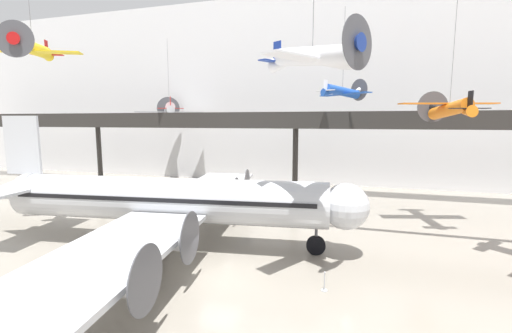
{
  "coord_description": "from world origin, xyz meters",
  "views": [
    {
      "loc": [
        7.52,
        -17.55,
        9.08
      ],
      "look_at": [
        -0.28,
        8.79,
        5.39
      ],
      "focal_mm": 24.0,
      "sensor_mm": 36.0,
      "label": 1
    }
  ],
  "objects_px": {
    "airliner_silver_main": "(165,200)",
    "suspended_plane_yellow_lowwing": "(33,49)",
    "suspended_plane_white_twin": "(313,56)",
    "stanchion_barrier": "(324,285)",
    "suspended_plane_orange_highwing": "(449,109)",
    "suspended_plane_blue_trainer": "(343,92)",
    "suspended_plane_silver_racer": "(169,109)"
  },
  "relations": [
    {
      "from": "suspended_plane_blue_trainer",
      "to": "suspended_plane_orange_highwing",
      "type": "distance_m",
      "value": 10.64
    },
    {
      "from": "suspended_plane_orange_highwing",
      "to": "airliner_silver_main",
      "type": "bearing_deg",
      "value": 102.9
    },
    {
      "from": "suspended_plane_white_twin",
      "to": "suspended_plane_silver_racer",
      "type": "relative_size",
      "value": 0.81
    },
    {
      "from": "suspended_plane_white_twin",
      "to": "suspended_plane_yellow_lowwing",
      "type": "bearing_deg",
      "value": -157.93
    },
    {
      "from": "suspended_plane_blue_trainer",
      "to": "stanchion_barrier",
      "type": "bearing_deg",
      "value": -136.2
    },
    {
      "from": "suspended_plane_blue_trainer",
      "to": "stanchion_barrier",
      "type": "distance_m",
      "value": 23.01
    },
    {
      "from": "airliner_silver_main",
      "to": "suspended_plane_orange_highwing",
      "type": "xyz_separation_m",
      "value": [
        20.35,
        10.68,
        6.68
      ]
    },
    {
      "from": "stanchion_barrier",
      "to": "suspended_plane_blue_trainer",
      "type": "bearing_deg",
      "value": 90.74
    },
    {
      "from": "suspended_plane_blue_trainer",
      "to": "suspended_plane_white_twin",
      "type": "distance_m",
      "value": 18.21
    },
    {
      "from": "suspended_plane_white_twin",
      "to": "suspended_plane_orange_highwing",
      "type": "distance_m",
      "value": 16.14
    },
    {
      "from": "airliner_silver_main",
      "to": "suspended_plane_yellow_lowwing",
      "type": "relative_size",
      "value": 4.43
    },
    {
      "from": "suspended_plane_yellow_lowwing",
      "to": "suspended_plane_orange_highwing",
      "type": "xyz_separation_m",
      "value": [
        33.48,
        8.89,
        -4.99
      ]
    },
    {
      "from": "suspended_plane_blue_trainer",
      "to": "suspended_plane_orange_highwing",
      "type": "xyz_separation_m",
      "value": [
        8.86,
        -5.53,
        -2.03
      ]
    },
    {
      "from": "suspended_plane_blue_trainer",
      "to": "suspended_plane_yellow_lowwing",
      "type": "bearing_deg",
      "value": 163.42
    },
    {
      "from": "suspended_plane_yellow_lowwing",
      "to": "airliner_silver_main",
      "type": "bearing_deg",
      "value": 55.99
    },
    {
      "from": "suspended_plane_white_twin",
      "to": "stanchion_barrier",
      "type": "relative_size",
      "value": 8.38
    },
    {
      "from": "airliner_silver_main",
      "to": "stanchion_barrier",
      "type": "xyz_separation_m",
      "value": [
        11.75,
        -3.58,
        -3.05
      ]
    },
    {
      "from": "suspended_plane_blue_trainer",
      "to": "stanchion_barrier",
      "type": "relative_size",
      "value": 8.64
    },
    {
      "from": "suspended_plane_orange_highwing",
      "to": "stanchion_barrier",
      "type": "distance_m",
      "value": 19.29
    },
    {
      "from": "stanchion_barrier",
      "to": "suspended_plane_silver_racer",
      "type": "bearing_deg",
      "value": 132.98
    },
    {
      "from": "suspended_plane_white_twin",
      "to": "stanchion_barrier",
      "type": "height_order",
      "value": "suspended_plane_white_twin"
    },
    {
      "from": "suspended_plane_yellow_lowwing",
      "to": "suspended_plane_orange_highwing",
      "type": "height_order",
      "value": "suspended_plane_yellow_lowwing"
    },
    {
      "from": "suspended_plane_silver_racer",
      "to": "airliner_silver_main",
      "type": "bearing_deg",
      "value": 176.37
    },
    {
      "from": "suspended_plane_silver_racer",
      "to": "suspended_plane_blue_trainer",
      "type": "bearing_deg",
      "value": -138.34
    },
    {
      "from": "suspended_plane_white_twin",
      "to": "suspended_plane_orange_highwing",
      "type": "xyz_separation_m",
      "value": [
        9.7,
        12.66,
        -2.49
      ]
    },
    {
      "from": "stanchion_barrier",
      "to": "airliner_silver_main",
      "type": "bearing_deg",
      "value": 163.06
    },
    {
      "from": "airliner_silver_main",
      "to": "stanchion_barrier",
      "type": "height_order",
      "value": "airliner_silver_main"
    },
    {
      "from": "suspended_plane_yellow_lowwing",
      "to": "suspended_plane_silver_racer",
      "type": "height_order",
      "value": "suspended_plane_yellow_lowwing"
    },
    {
      "from": "suspended_plane_silver_racer",
      "to": "suspended_plane_white_twin",
      "type": "bearing_deg",
      "value": -169.59
    },
    {
      "from": "airliner_silver_main",
      "to": "suspended_plane_orange_highwing",
      "type": "distance_m",
      "value": 23.94
    },
    {
      "from": "airliner_silver_main",
      "to": "suspended_plane_white_twin",
      "type": "distance_m",
      "value": 14.19
    },
    {
      "from": "airliner_silver_main",
      "to": "suspended_plane_yellow_lowwing",
      "type": "distance_m",
      "value": 17.65
    }
  ]
}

